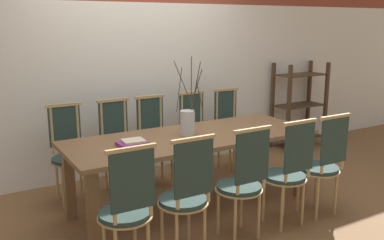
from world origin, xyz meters
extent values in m
plane|color=brown|center=(0.00, 0.00, 0.00)|extent=(16.00, 16.00, 0.00)
cube|color=silver|center=(0.00, 1.29, 1.00)|extent=(12.00, 0.06, 2.00)
cube|color=brown|center=(0.00, 0.00, 0.70)|extent=(2.40, 0.91, 0.04)
cube|color=brown|center=(-1.10, -0.35, 0.34)|extent=(0.09, 0.09, 0.68)
cube|color=brown|center=(1.10, -0.35, 0.34)|extent=(0.09, 0.09, 0.68)
cube|color=brown|center=(-1.10, 0.35, 0.34)|extent=(0.09, 0.09, 0.68)
cube|color=brown|center=(1.10, 0.35, 0.34)|extent=(0.09, 0.09, 0.68)
cylinder|color=#233833|center=(-0.98, -0.72, 0.45)|extent=(0.37, 0.37, 0.04)
cylinder|color=tan|center=(-0.98, -0.72, 0.42)|extent=(0.40, 0.40, 0.01)
cylinder|color=tan|center=(-0.86, -0.60, 0.22)|extent=(0.03, 0.03, 0.43)
cylinder|color=tan|center=(-1.11, -0.88, 0.72)|extent=(0.03, 0.03, 0.52)
cylinder|color=tan|center=(-0.85, -0.88, 0.72)|extent=(0.03, 0.03, 0.52)
cube|color=#233833|center=(-0.98, -0.89, 0.75)|extent=(0.32, 0.02, 0.41)
cube|color=tan|center=(-0.98, -0.88, 0.97)|extent=(0.36, 0.03, 0.03)
cylinder|color=#233833|center=(-0.51, -0.72, 0.45)|extent=(0.37, 0.37, 0.04)
cylinder|color=tan|center=(-0.51, -0.72, 0.42)|extent=(0.40, 0.40, 0.01)
cylinder|color=tan|center=(-0.63, -0.60, 0.22)|extent=(0.03, 0.03, 0.43)
cylinder|color=tan|center=(-0.39, -0.60, 0.22)|extent=(0.03, 0.03, 0.43)
cylinder|color=tan|center=(-0.63, -0.84, 0.22)|extent=(0.03, 0.03, 0.43)
cylinder|color=tan|center=(-0.39, -0.84, 0.22)|extent=(0.03, 0.03, 0.43)
cylinder|color=tan|center=(-0.64, -0.88, 0.72)|extent=(0.03, 0.03, 0.52)
cylinder|color=tan|center=(-0.38, -0.88, 0.72)|extent=(0.03, 0.03, 0.52)
cube|color=#233833|center=(-0.51, -0.89, 0.75)|extent=(0.32, 0.02, 0.41)
cube|color=tan|center=(-0.51, -0.88, 0.97)|extent=(0.36, 0.03, 0.03)
cylinder|color=#233833|center=(0.02, -0.72, 0.45)|extent=(0.37, 0.37, 0.04)
cylinder|color=tan|center=(0.02, -0.72, 0.42)|extent=(0.40, 0.40, 0.01)
cylinder|color=tan|center=(-0.10, -0.60, 0.22)|extent=(0.03, 0.03, 0.43)
cylinder|color=tan|center=(0.14, -0.60, 0.22)|extent=(0.03, 0.03, 0.43)
cylinder|color=tan|center=(-0.10, -0.84, 0.22)|extent=(0.03, 0.03, 0.43)
cylinder|color=tan|center=(0.14, -0.84, 0.22)|extent=(0.03, 0.03, 0.43)
cylinder|color=tan|center=(-0.11, -0.88, 0.72)|extent=(0.03, 0.03, 0.52)
cylinder|color=tan|center=(0.15, -0.88, 0.72)|extent=(0.03, 0.03, 0.52)
cube|color=#233833|center=(0.02, -0.89, 0.75)|extent=(0.32, 0.02, 0.41)
cube|color=tan|center=(0.02, -0.88, 0.97)|extent=(0.36, 0.03, 0.03)
cylinder|color=#233833|center=(0.52, -0.72, 0.45)|extent=(0.37, 0.37, 0.04)
cylinder|color=tan|center=(0.52, -0.72, 0.42)|extent=(0.40, 0.40, 0.01)
cylinder|color=tan|center=(0.40, -0.60, 0.22)|extent=(0.03, 0.03, 0.43)
cylinder|color=tan|center=(0.64, -0.60, 0.22)|extent=(0.03, 0.03, 0.43)
cylinder|color=tan|center=(0.40, -0.84, 0.22)|extent=(0.03, 0.03, 0.43)
cylinder|color=tan|center=(0.64, -0.84, 0.22)|extent=(0.03, 0.03, 0.43)
cylinder|color=tan|center=(0.39, -0.88, 0.72)|extent=(0.03, 0.03, 0.52)
cylinder|color=tan|center=(0.65, -0.88, 0.72)|extent=(0.03, 0.03, 0.52)
cube|color=#233833|center=(0.52, -0.89, 0.75)|extent=(0.32, 0.02, 0.41)
cube|color=tan|center=(0.52, -0.88, 0.97)|extent=(0.36, 0.03, 0.03)
cylinder|color=#233833|center=(0.94, -0.72, 0.45)|extent=(0.37, 0.37, 0.04)
cylinder|color=tan|center=(0.94, -0.72, 0.42)|extent=(0.40, 0.40, 0.01)
cylinder|color=tan|center=(0.82, -0.60, 0.22)|extent=(0.03, 0.03, 0.43)
cylinder|color=tan|center=(1.06, -0.60, 0.22)|extent=(0.03, 0.03, 0.43)
cylinder|color=tan|center=(0.82, -0.84, 0.22)|extent=(0.03, 0.03, 0.43)
cylinder|color=tan|center=(1.06, -0.84, 0.22)|extent=(0.03, 0.03, 0.43)
cylinder|color=tan|center=(0.81, -0.88, 0.72)|extent=(0.03, 0.03, 0.52)
cylinder|color=tan|center=(1.07, -0.88, 0.72)|extent=(0.03, 0.03, 0.52)
cube|color=#233833|center=(0.94, -0.89, 0.75)|extent=(0.32, 0.02, 0.41)
cube|color=tan|center=(0.94, -0.88, 0.97)|extent=(0.36, 0.03, 0.03)
cylinder|color=#233833|center=(-0.97, 0.72, 0.45)|extent=(0.37, 0.37, 0.04)
cylinder|color=tan|center=(-0.97, 0.72, 0.42)|extent=(0.40, 0.40, 0.01)
cylinder|color=tan|center=(-0.85, 0.60, 0.22)|extent=(0.03, 0.03, 0.43)
cylinder|color=tan|center=(-1.09, 0.60, 0.22)|extent=(0.03, 0.03, 0.43)
cylinder|color=tan|center=(-0.85, 0.84, 0.22)|extent=(0.03, 0.03, 0.43)
cylinder|color=tan|center=(-1.09, 0.84, 0.22)|extent=(0.03, 0.03, 0.43)
cylinder|color=tan|center=(-0.84, 0.88, 0.72)|extent=(0.03, 0.03, 0.52)
cylinder|color=tan|center=(-1.10, 0.88, 0.72)|extent=(0.03, 0.03, 0.52)
cube|color=#233833|center=(-0.97, 0.89, 0.75)|extent=(0.32, 0.02, 0.41)
cube|color=tan|center=(-0.97, 0.88, 0.97)|extent=(0.36, 0.03, 0.03)
cylinder|color=#233833|center=(-0.46, 0.72, 0.45)|extent=(0.37, 0.37, 0.04)
cylinder|color=tan|center=(-0.46, 0.72, 0.42)|extent=(0.40, 0.40, 0.01)
cylinder|color=tan|center=(-0.34, 0.60, 0.22)|extent=(0.03, 0.03, 0.43)
cylinder|color=tan|center=(-0.58, 0.60, 0.22)|extent=(0.03, 0.03, 0.43)
cylinder|color=tan|center=(-0.34, 0.84, 0.22)|extent=(0.03, 0.03, 0.43)
cylinder|color=tan|center=(-0.58, 0.84, 0.22)|extent=(0.03, 0.03, 0.43)
cylinder|color=tan|center=(-0.33, 0.88, 0.72)|extent=(0.03, 0.03, 0.52)
cylinder|color=tan|center=(-0.59, 0.88, 0.72)|extent=(0.03, 0.03, 0.52)
cube|color=#233833|center=(-0.46, 0.89, 0.75)|extent=(0.32, 0.02, 0.41)
cube|color=tan|center=(-0.46, 0.88, 0.97)|extent=(0.36, 0.03, 0.03)
cylinder|color=#233833|center=(-0.02, 0.72, 0.45)|extent=(0.37, 0.37, 0.04)
cylinder|color=tan|center=(-0.02, 0.72, 0.42)|extent=(0.40, 0.40, 0.01)
cylinder|color=tan|center=(0.10, 0.60, 0.22)|extent=(0.03, 0.03, 0.43)
cylinder|color=tan|center=(-0.15, 0.60, 0.22)|extent=(0.03, 0.03, 0.43)
cylinder|color=tan|center=(0.10, 0.84, 0.22)|extent=(0.03, 0.03, 0.43)
cylinder|color=tan|center=(-0.15, 0.84, 0.22)|extent=(0.03, 0.03, 0.43)
cylinder|color=tan|center=(0.11, 0.88, 0.72)|extent=(0.03, 0.03, 0.52)
cylinder|color=tan|center=(-0.15, 0.88, 0.72)|extent=(0.03, 0.03, 0.52)
cube|color=#233833|center=(-0.02, 0.89, 0.75)|extent=(0.32, 0.02, 0.41)
cube|color=tan|center=(-0.02, 0.88, 0.97)|extent=(0.36, 0.03, 0.03)
cylinder|color=#233833|center=(0.51, 0.72, 0.45)|extent=(0.37, 0.37, 0.04)
cylinder|color=tan|center=(0.51, 0.72, 0.42)|extent=(0.40, 0.40, 0.01)
cylinder|color=tan|center=(0.63, 0.60, 0.22)|extent=(0.03, 0.03, 0.43)
cylinder|color=tan|center=(0.39, 0.60, 0.22)|extent=(0.03, 0.03, 0.43)
cylinder|color=tan|center=(0.63, 0.84, 0.22)|extent=(0.03, 0.03, 0.43)
cylinder|color=tan|center=(0.39, 0.84, 0.22)|extent=(0.03, 0.03, 0.43)
cylinder|color=tan|center=(0.64, 0.88, 0.72)|extent=(0.03, 0.03, 0.52)
cylinder|color=tan|center=(0.38, 0.88, 0.72)|extent=(0.03, 0.03, 0.52)
cube|color=#233833|center=(0.51, 0.89, 0.75)|extent=(0.32, 0.02, 0.41)
cube|color=tan|center=(0.51, 0.88, 0.97)|extent=(0.36, 0.03, 0.03)
cylinder|color=#233833|center=(1.00, 0.72, 0.45)|extent=(0.37, 0.37, 0.04)
cylinder|color=tan|center=(1.00, 0.72, 0.42)|extent=(0.40, 0.40, 0.01)
cylinder|color=tan|center=(1.12, 0.60, 0.22)|extent=(0.03, 0.03, 0.43)
cylinder|color=tan|center=(0.88, 0.60, 0.22)|extent=(0.03, 0.03, 0.43)
cylinder|color=tan|center=(1.12, 0.84, 0.22)|extent=(0.03, 0.03, 0.43)
cylinder|color=tan|center=(0.88, 0.84, 0.22)|extent=(0.03, 0.03, 0.43)
cylinder|color=tan|center=(1.13, 0.88, 0.72)|extent=(0.03, 0.03, 0.52)
cylinder|color=tan|center=(0.87, 0.88, 0.72)|extent=(0.03, 0.03, 0.52)
cube|color=#233833|center=(1.00, 0.89, 0.75)|extent=(0.32, 0.02, 0.41)
cube|color=tan|center=(1.00, 0.88, 0.97)|extent=(0.36, 0.03, 0.03)
cylinder|color=silver|center=(-0.02, 0.05, 0.84)|extent=(0.14, 0.14, 0.23)
cylinder|color=#473828|center=(0.01, 0.03, 1.21)|extent=(0.05, 0.08, 0.51)
cylinder|color=#473828|center=(0.08, 0.05, 1.15)|extent=(0.01, 0.20, 0.40)
cylinder|color=#473828|center=(0.07, 0.04, 1.19)|extent=(0.02, 0.19, 0.47)
cylinder|color=#473828|center=(-0.09, -0.02, 1.20)|extent=(0.15, 0.15, 0.48)
cylinder|color=#473828|center=(0.06, -0.04, 1.11)|extent=(0.18, 0.17, 0.31)
cylinder|color=#473828|center=(-0.08, 0.11, 1.15)|extent=(0.13, 0.12, 0.40)
cube|color=#842D8C|center=(-0.62, -0.03, 0.73)|extent=(0.26, 0.18, 0.02)
cube|color=#842D8C|center=(-0.62, -0.03, 0.75)|extent=(0.26, 0.20, 0.02)
cube|color=beige|center=(-0.61, -0.03, 0.76)|extent=(0.20, 0.18, 0.02)
cube|color=#422D1E|center=(2.04, 0.86, 0.61)|extent=(0.04, 0.04, 1.22)
cube|color=#422D1E|center=(2.75, 0.86, 0.61)|extent=(0.04, 0.04, 1.22)
cube|color=#422D1E|center=(2.04, 1.20, 0.61)|extent=(0.04, 0.04, 1.22)
cube|color=#422D1E|center=(2.75, 1.20, 0.61)|extent=(0.04, 0.04, 1.22)
cube|color=#422D1E|center=(2.39, 1.03, 0.15)|extent=(0.72, 0.34, 0.02)
cube|color=#422D1E|center=(2.39, 1.03, 0.61)|extent=(0.72, 0.34, 0.02)
cube|color=#422D1E|center=(2.39, 1.03, 1.05)|extent=(0.72, 0.34, 0.02)
camera|label=1|loc=(-1.99, -3.38, 1.77)|focal=40.00mm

